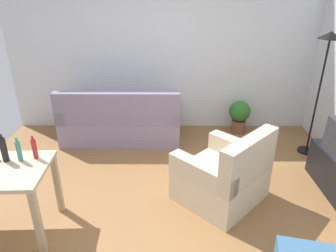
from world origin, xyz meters
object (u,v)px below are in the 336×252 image
(couch, at_px, (121,123))
(armchair, at_px, (225,176))
(torchiere_lamp, at_px, (325,61))
(potted_plant, at_px, (239,114))
(bottle_tall, at_px, (19,151))
(bottle_red, at_px, (34,148))
(bottle_dark, at_px, (4,149))

(couch, distance_m, armchair, 2.12)
(couch, relative_size, armchair, 1.54)
(torchiere_lamp, height_order, potted_plant, torchiere_lamp)
(bottle_tall, distance_m, bottle_red, 0.14)
(armchair, distance_m, bottle_red, 2.10)
(couch, bearing_deg, torchiere_lamp, 172.36)
(potted_plant, distance_m, bottle_tall, 3.56)
(torchiere_lamp, distance_m, bottle_red, 3.83)
(bottle_dark, bearing_deg, armchair, 9.75)
(bottle_dark, bearing_deg, couch, 66.76)
(bottle_dark, bearing_deg, bottle_tall, 1.67)
(torchiere_lamp, bearing_deg, armchair, -141.73)
(potted_plant, relative_size, armchair, 0.46)
(couch, xyz_separation_m, potted_plant, (2.00, 0.31, 0.02))
(potted_plant, xyz_separation_m, bottle_red, (-2.56, -2.21, 0.54))
(torchiere_lamp, height_order, bottle_tall, torchiere_lamp)
(bottle_dark, height_order, bottle_red, bottle_dark)
(couch, distance_m, bottle_dark, 2.20)
(torchiere_lamp, xyz_separation_m, bottle_red, (-3.48, -1.51, -0.54))
(armchair, relative_size, bottle_tall, 4.80)
(potted_plant, bearing_deg, couch, -171.11)
(bottle_dark, bearing_deg, torchiere_lamp, 22.55)
(torchiere_lamp, relative_size, bottle_tall, 7.06)
(torchiere_lamp, relative_size, potted_plant, 3.18)
(bottle_dark, xyz_separation_m, bottle_red, (0.28, 0.06, -0.02))
(potted_plant, distance_m, bottle_red, 3.43)
(armchair, relative_size, bottle_red, 4.88)
(bottle_tall, bearing_deg, bottle_dark, -178.33)
(armchair, relative_size, bottle_dark, 4.19)
(armchair, distance_m, bottle_dark, 2.38)
(couch, xyz_separation_m, torchiere_lamp, (2.92, -0.39, 1.11))
(couch, distance_m, torchiere_lamp, 3.15)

